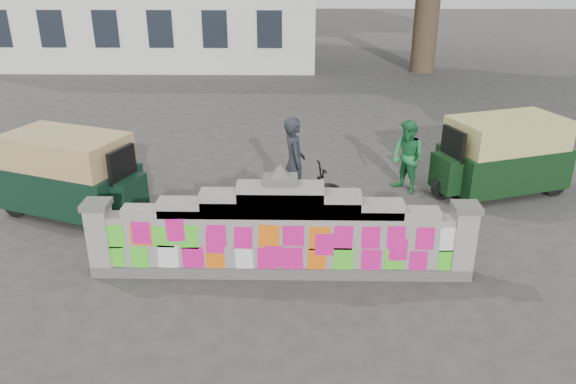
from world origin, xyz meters
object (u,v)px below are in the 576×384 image
cyclist_rider (294,175)px  rickshaw_right (501,154)px  pedestrian (408,157)px  cyclist_bike (294,193)px  rickshaw_left (72,174)px

cyclist_rider → rickshaw_right: cyclist_rider is taller
rickshaw_right → pedestrian: bearing=-18.0°
cyclist_bike → rickshaw_left: size_ratio=0.67×
cyclist_rider → rickshaw_right: (4.66, 1.50, -0.06)m
pedestrian → cyclist_bike: bearing=-96.5°
rickshaw_left → pedestrian: bearing=30.9°
rickshaw_left → rickshaw_right: (9.23, 1.35, 0.01)m
cyclist_rider → rickshaw_left: bearing=76.3°
pedestrian → rickshaw_left: bearing=-115.8°
cyclist_bike → pedestrian: pedestrian is taller
cyclist_rider → cyclist_bike: bearing=78.1°
cyclist_rider → rickshaw_left: 4.58m
cyclist_rider → pedestrian: bearing=-72.3°
cyclist_bike → rickshaw_left: (-4.58, 0.15, 0.33)m
cyclist_bike → cyclist_rider: cyclist_rider is taller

